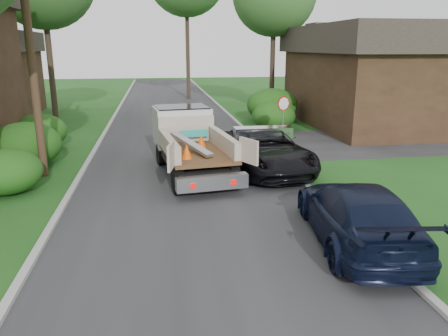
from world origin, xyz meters
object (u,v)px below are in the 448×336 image
object	(u,v)px
navy_suv	(357,214)
black_pickup	(265,150)
stop_sign	(283,110)
house_right	(382,74)
utility_pole	(29,37)
flatbed_truck	(187,137)

from	to	relation	value
navy_suv	black_pickup	bearing A→B (deg)	-77.60
stop_sign	house_right	bearing A→B (deg)	32.66
navy_suv	utility_pole	bearing A→B (deg)	-31.74
house_right	flatbed_truck	world-z (taller)	house_right
stop_sign	utility_pole	distance (m)	11.91
stop_sign	utility_pole	xyz separation A→B (m)	(-10.68, -4.02, 3.40)
flatbed_truck	navy_suv	size ratio (longest dim) A/B	1.23
utility_pole	navy_suv	world-z (taller)	utility_pole
stop_sign	flatbed_truck	xyz separation A→B (m)	(-5.10, -3.75, -0.47)
utility_pole	house_right	xyz separation A→B (m)	(18.48, 9.02, -2.01)
house_right	black_pickup	world-z (taller)	house_right
utility_pole	black_pickup	distance (m)	9.68
utility_pole	house_right	size ratio (longest dim) A/B	0.77
navy_suv	flatbed_truck	bearing A→B (deg)	-57.36
utility_pole	house_right	bearing A→B (deg)	26.01
black_pickup	utility_pole	bearing A→B (deg)	171.00
house_right	black_pickup	bearing A→B (deg)	-136.02
flatbed_truck	black_pickup	world-z (taller)	flatbed_truck
house_right	stop_sign	bearing A→B (deg)	-147.34
flatbed_truck	black_pickup	size ratio (longest dim) A/B	1.11
stop_sign	house_right	size ratio (longest dim) A/B	0.19
house_right	flatbed_truck	distance (m)	15.70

